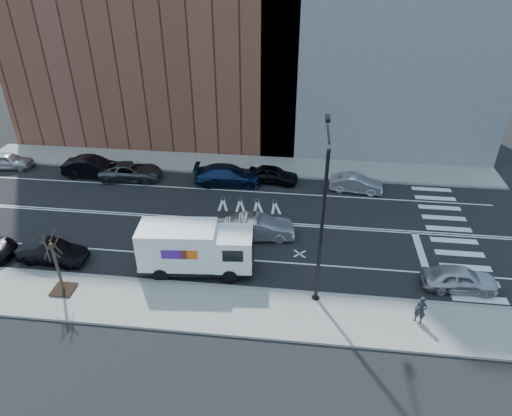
% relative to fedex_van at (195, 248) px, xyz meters
% --- Properties ---
extents(ground, '(120.00, 120.00, 0.00)m').
position_rel_fedex_van_xyz_m(ground, '(0.06, 5.60, -1.60)').
color(ground, black).
rests_on(ground, ground).
extents(sidewalk_near, '(44.00, 3.60, 0.15)m').
position_rel_fedex_van_xyz_m(sidewalk_near, '(0.06, -3.20, -1.52)').
color(sidewalk_near, gray).
rests_on(sidewalk_near, ground).
extents(sidewalk_far, '(44.00, 3.60, 0.15)m').
position_rel_fedex_van_xyz_m(sidewalk_far, '(0.06, 14.40, -1.52)').
color(sidewalk_far, gray).
rests_on(sidewalk_far, ground).
extents(curb_near, '(44.00, 0.25, 0.17)m').
position_rel_fedex_van_xyz_m(curb_near, '(0.06, -1.40, -1.51)').
color(curb_near, gray).
rests_on(curb_near, ground).
extents(curb_far, '(44.00, 0.25, 0.17)m').
position_rel_fedex_van_xyz_m(curb_far, '(0.06, 12.60, -1.51)').
color(curb_far, gray).
rests_on(curb_far, ground).
extents(crosswalk, '(3.00, 14.00, 0.01)m').
position_rel_fedex_van_xyz_m(crosswalk, '(16.06, 5.60, -1.59)').
color(crosswalk, white).
rests_on(crosswalk, ground).
extents(road_markings, '(40.00, 8.60, 0.01)m').
position_rel_fedex_van_xyz_m(road_markings, '(0.06, 5.60, -1.59)').
color(road_markings, white).
rests_on(road_markings, ground).
extents(bldg_brick, '(26.00, 10.00, 22.00)m').
position_rel_fedex_van_xyz_m(bldg_brick, '(-7.94, 21.20, 9.40)').
color(bldg_brick, brown).
rests_on(bldg_brick, ground).
extents(streetlight, '(0.44, 4.02, 9.34)m').
position_rel_fedex_van_xyz_m(streetlight, '(7.06, -1.31, 3.48)').
color(streetlight, black).
rests_on(streetlight, ground).
extents(street_tree, '(1.20, 1.20, 3.75)m').
position_rel_fedex_van_xyz_m(street_tree, '(-6.94, -2.80, -0.15)').
color(street_tree, black).
rests_on(street_tree, ground).
extents(fedex_van, '(6.83, 2.82, 3.04)m').
position_rel_fedex_van_xyz_m(fedex_van, '(0.00, 0.00, 0.00)').
color(fedex_van, black).
rests_on(fedex_van, ground).
extents(far_parked_a, '(4.14, 1.98, 1.37)m').
position_rel_fedex_van_xyz_m(far_parked_a, '(-19.00, 11.64, -0.91)').
color(far_parked_a, '#BABABF').
rests_on(far_parked_a, ground).
extents(far_parked_b, '(4.91, 1.73, 1.62)m').
position_rel_fedex_van_xyz_m(far_parked_b, '(-11.14, 11.03, -0.79)').
color(far_parked_b, black).
rests_on(far_parked_b, ground).
extents(far_parked_c, '(5.15, 2.71, 1.38)m').
position_rel_fedex_van_xyz_m(far_parked_c, '(-7.94, 10.90, -0.91)').
color(far_parked_c, '#46494D').
rests_on(far_parked_c, ground).
extents(far_parked_d, '(5.51, 2.60, 1.55)m').
position_rel_fedex_van_xyz_m(far_parked_d, '(0.06, 11.02, -0.82)').
color(far_parked_d, '#16284E').
rests_on(far_parked_d, ground).
extents(far_parked_e, '(4.20, 2.12, 1.37)m').
position_rel_fedex_van_xyz_m(far_parked_e, '(3.58, 11.67, -0.91)').
color(far_parked_e, black).
rests_on(far_parked_e, ground).
extents(far_parked_f, '(4.12, 1.76, 1.32)m').
position_rel_fedex_van_xyz_m(far_parked_f, '(10.09, 10.94, -0.94)').
color(far_parked_f, silver).
rests_on(far_parked_f, ground).
extents(driving_sedan, '(4.88, 2.26, 1.55)m').
position_rel_fedex_van_xyz_m(driving_sedan, '(3.26, 3.79, -0.82)').
color(driving_sedan, '#B3B2B7').
rests_on(driving_sedan, ground).
extents(near_parked_rear_a, '(4.22, 1.64, 1.37)m').
position_rel_fedex_van_xyz_m(near_parked_rear_a, '(-8.86, -0.20, -0.91)').
color(near_parked_rear_a, black).
rests_on(near_parked_rear_a, ground).
extents(near_parked_front, '(4.14, 1.73, 1.40)m').
position_rel_fedex_van_xyz_m(near_parked_front, '(15.06, 0.11, -0.90)').
color(near_parked_front, '#BBBBC0').
rests_on(near_parked_front, ground).
extents(pedestrian, '(0.67, 0.56, 1.57)m').
position_rel_fedex_van_xyz_m(pedestrian, '(12.30, -2.96, -0.66)').
color(pedestrian, black).
rests_on(pedestrian, sidewalk_near).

